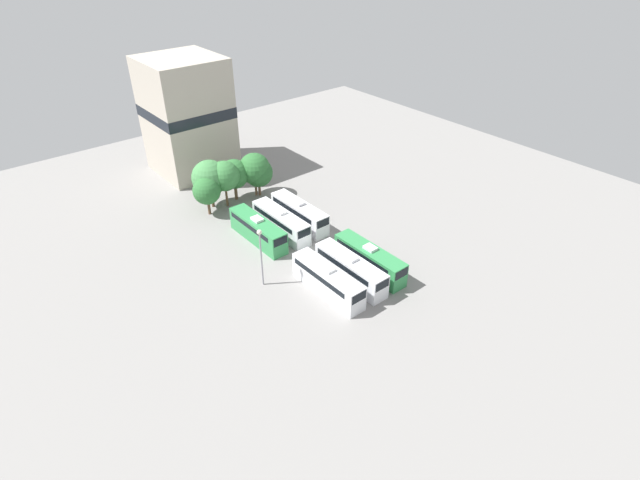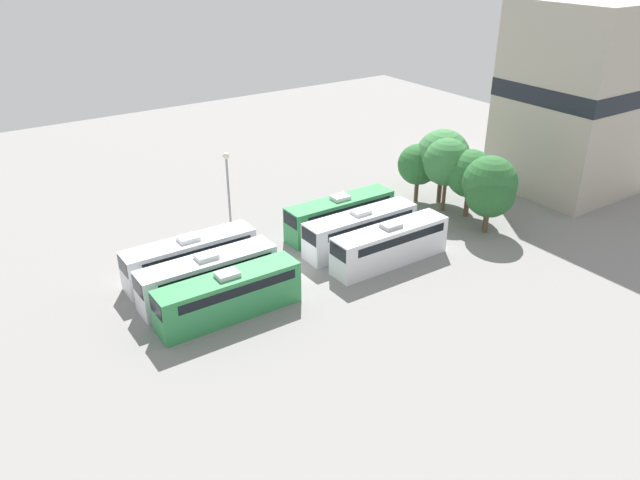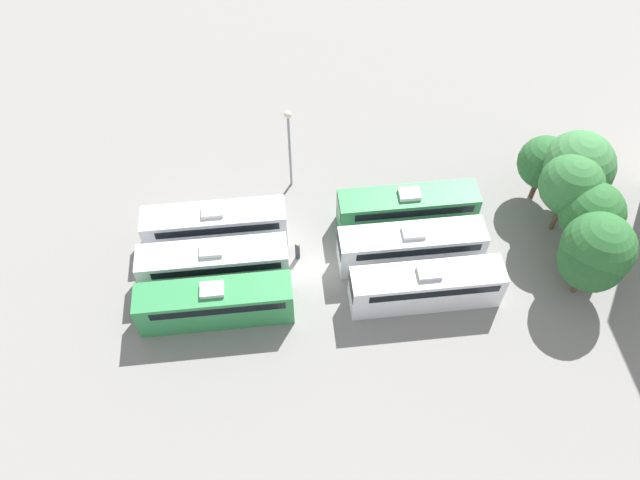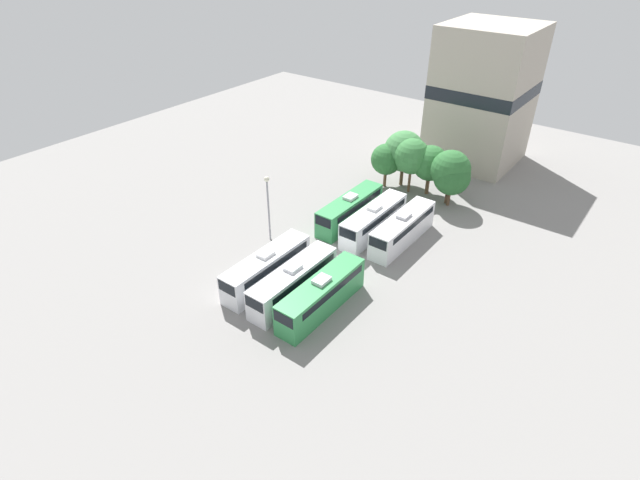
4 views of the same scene
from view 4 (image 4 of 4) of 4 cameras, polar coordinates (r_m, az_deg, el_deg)
ground_plane at (r=53.77m, az=1.95°, el=-2.39°), size 111.23×111.23×0.00m
bus_0 at (r=50.03m, az=-6.08°, el=-3.11°), size 2.48×10.76×3.62m
bus_1 at (r=48.01m, az=-3.02°, el=-4.71°), size 2.48×10.76×3.62m
bus_2 at (r=46.42m, az=0.19°, el=-6.20°), size 2.48×10.76×3.62m
bus_3 at (r=59.81m, az=3.46°, el=3.57°), size 2.48×10.76×3.62m
bus_4 at (r=57.86m, az=6.18°, el=2.34°), size 2.48×10.76×3.62m
bus_5 at (r=56.68m, az=9.44°, el=1.35°), size 2.48×10.76×3.62m
worker_person at (r=53.01m, az=0.27°, el=-1.87°), size 0.36×0.36×1.77m
light_pole at (r=54.94m, az=-5.98°, el=4.84°), size 0.60×0.60×7.91m
tree_0 at (r=67.93m, az=7.60°, el=9.13°), size 4.16×4.16×6.04m
tree_1 at (r=68.25m, az=9.57°, el=9.97°), size 5.44×5.44×7.65m
tree_2 at (r=66.44m, az=10.47°, el=9.38°), size 4.64×4.64×7.42m
tree_3 at (r=66.66m, az=12.48°, el=8.56°), size 4.62×4.62×6.72m
tree_4 at (r=64.66m, az=14.70°, el=7.74°), size 4.98×4.98×7.17m
tree_5 at (r=64.50m, az=14.84°, el=6.98°), size 4.60×4.60×6.29m
depot_building at (r=77.49m, az=18.14°, el=15.43°), size 12.16×12.41×19.31m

